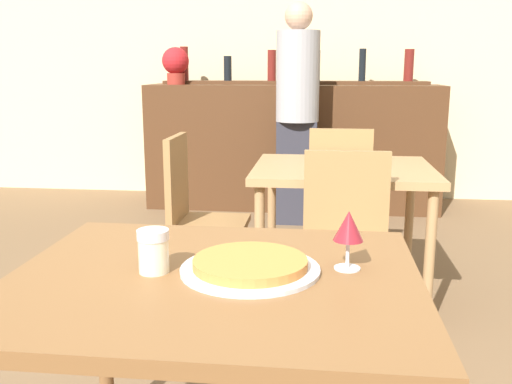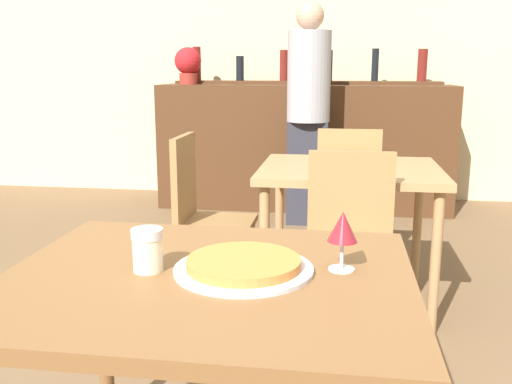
{
  "view_description": "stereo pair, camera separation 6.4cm",
  "coord_description": "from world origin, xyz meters",
  "px_view_note": "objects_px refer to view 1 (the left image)",
  "views": [
    {
      "loc": [
        0.27,
        -1.37,
        1.26
      ],
      "look_at": [
        0.05,
        0.55,
        0.84
      ],
      "focal_mm": 40.0,
      "sensor_mm": 36.0,
      "label": 1
    },
    {
      "loc": [
        0.33,
        -1.36,
        1.26
      ],
      "look_at": [
        0.05,
        0.55,
        0.84
      ],
      "focal_mm": 40.0,
      "sensor_mm": 36.0,
      "label": 2
    }
  ],
  "objects_px": {
    "pizza_tray": "(250,266)",
    "chair_far_side_left": "(195,208)",
    "person_standing": "(297,107)",
    "wine_glass": "(349,228)",
    "chair_far_side_back": "(339,190)",
    "chair_far_side_front": "(346,243)",
    "cheese_shaker": "(153,251)",
    "potted_plant": "(176,64)"
  },
  "relations": [
    {
      "from": "chair_far_side_back",
      "to": "chair_far_side_left",
      "type": "height_order",
      "value": "same"
    },
    {
      "from": "pizza_tray",
      "to": "chair_far_side_left",
      "type": "bearing_deg",
      "value": 107.83
    },
    {
      "from": "potted_plant",
      "to": "pizza_tray",
      "type": "bearing_deg",
      "value": -72.85
    },
    {
      "from": "chair_far_side_left",
      "to": "chair_far_side_front",
      "type": "bearing_deg",
      "value": -124.96
    },
    {
      "from": "pizza_tray",
      "to": "person_standing",
      "type": "relative_size",
      "value": 0.21
    },
    {
      "from": "pizza_tray",
      "to": "potted_plant",
      "type": "height_order",
      "value": "potted_plant"
    },
    {
      "from": "chair_far_side_front",
      "to": "pizza_tray",
      "type": "relative_size",
      "value": 2.45
    },
    {
      "from": "chair_far_side_left",
      "to": "potted_plant",
      "type": "height_order",
      "value": "potted_plant"
    },
    {
      "from": "person_standing",
      "to": "wine_glass",
      "type": "height_order",
      "value": "person_standing"
    },
    {
      "from": "cheese_shaker",
      "to": "pizza_tray",
      "type": "bearing_deg",
      "value": 7.4
    },
    {
      "from": "pizza_tray",
      "to": "potted_plant",
      "type": "distance_m",
      "value": 3.91
    },
    {
      "from": "wine_glass",
      "to": "cheese_shaker",
      "type": "bearing_deg",
      "value": -170.51
    },
    {
      "from": "chair_far_side_left",
      "to": "potted_plant",
      "type": "xyz_separation_m",
      "value": [
        -0.63,
        2.12,
        0.79
      ]
    },
    {
      "from": "person_standing",
      "to": "potted_plant",
      "type": "height_order",
      "value": "person_standing"
    },
    {
      "from": "chair_far_side_back",
      "to": "potted_plant",
      "type": "bearing_deg",
      "value": -47.44
    },
    {
      "from": "chair_far_side_back",
      "to": "chair_far_side_front",
      "type": "bearing_deg",
      "value": 90.0
    },
    {
      "from": "chair_far_side_left",
      "to": "wine_glass",
      "type": "bearing_deg",
      "value": -153.48
    },
    {
      "from": "chair_far_side_front",
      "to": "wine_glass",
      "type": "bearing_deg",
      "value": -92.33
    },
    {
      "from": "chair_far_side_front",
      "to": "pizza_tray",
      "type": "height_order",
      "value": "chair_far_side_front"
    },
    {
      "from": "chair_far_side_left",
      "to": "pizza_tray",
      "type": "relative_size",
      "value": 2.45
    },
    {
      "from": "cheese_shaker",
      "to": "person_standing",
      "type": "height_order",
      "value": "person_standing"
    },
    {
      "from": "chair_far_side_front",
      "to": "cheese_shaker",
      "type": "height_order",
      "value": "chair_far_side_front"
    },
    {
      "from": "person_standing",
      "to": "potted_plant",
      "type": "bearing_deg",
      "value": 154.62
    },
    {
      "from": "chair_far_side_left",
      "to": "potted_plant",
      "type": "distance_m",
      "value": 2.35
    },
    {
      "from": "chair_far_side_front",
      "to": "chair_far_side_left",
      "type": "xyz_separation_m",
      "value": [
        -0.8,
        0.56,
        0.0
      ]
    },
    {
      "from": "pizza_tray",
      "to": "person_standing",
      "type": "height_order",
      "value": "person_standing"
    },
    {
      "from": "chair_far_side_back",
      "to": "wine_glass",
      "type": "xyz_separation_m",
      "value": [
        -0.04,
        -2.08,
        0.34
      ]
    },
    {
      "from": "chair_far_side_back",
      "to": "pizza_tray",
      "type": "relative_size",
      "value": 2.45
    },
    {
      "from": "pizza_tray",
      "to": "cheese_shaker",
      "type": "xyz_separation_m",
      "value": [
        -0.25,
        -0.03,
        0.04
      ]
    },
    {
      "from": "person_standing",
      "to": "wine_glass",
      "type": "xyz_separation_m",
      "value": [
        0.28,
        -3.11,
        -0.11
      ]
    },
    {
      "from": "chair_far_side_back",
      "to": "cheese_shaker",
      "type": "xyz_separation_m",
      "value": [
        -0.54,
        -2.17,
        0.29
      ]
    },
    {
      "from": "cheese_shaker",
      "to": "potted_plant",
      "type": "distance_m",
      "value": 3.87
    },
    {
      "from": "cheese_shaker",
      "to": "potted_plant",
      "type": "bearing_deg",
      "value": 103.44
    },
    {
      "from": "cheese_shaker",
      "to": "chair_far_side_back",
      "type": "bearing_deg",
      "value": 75.95
    },
    {
      "from": "chair_far_side_back",
      "to": "pizza_tray",
      "type": "bearing_deg",
      "value": 82.19
    },
    {
      "from": "person_standing",
      "to": "wine_glass",
      "type": "distance_m",
      "value": 3.13
    },
    {
      "from": "chair_far_side_front",
      "to": "cheese_shaker",
      "type": "bearing_deg",
      "value": -117.35
    },
    {
      "from": "chair_far_side_left",
      "to": "potted_plant",
      "type": "relative_size",
      "value": 2.75
    },
    {
      "from": "chair_far_side_back",
      "to": "person_standing",
      "type": "bearing_deg",
      "value": -72.94
    },
    {
      "from": "chair_far_side_back",
      "to": "chair_far_side_left",
      "type": "distance_m",
      "value": 0.98
    },
    {
      "from": "chair_far_side_front",
      "to": "chair_far_side_left",
      "type": "bearing_deg",
      "value": 145.04
    },
    {
      "from": "wine_glass",
      "to": "chair_far_side_back",
      "type": "bearing_deg",
      "value": 88.92
    }
  ]
}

